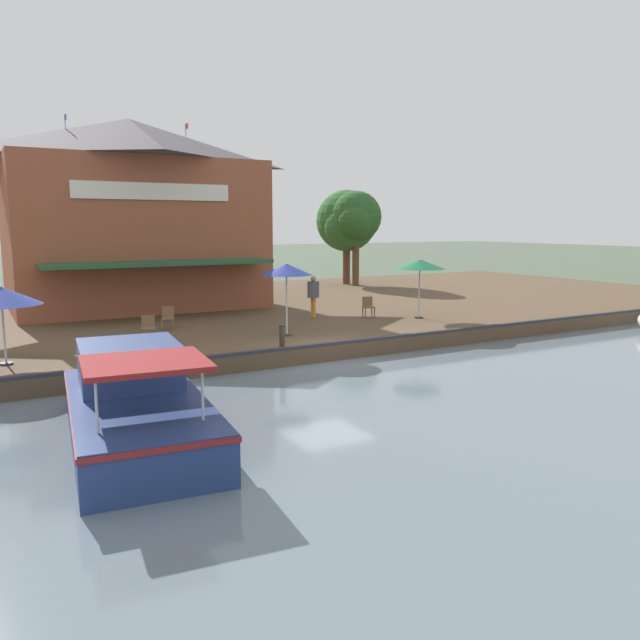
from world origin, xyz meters
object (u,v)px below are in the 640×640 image
object	(u,v)px
tree_upstream_bank	(356,219)
patio_umbrella_far_corner	(1,296)
person_at_quay_edge	(313,291)
mooring_post	(282,336)
motorboat_nearest_quay	(133,401)
cafe_chair_back_row_seat	(149,326)
cafe_chair_mid_patio	(368,306)
cafe_chair_under_first_umbrella	(168,317)
tree_behind_restaurant	(346,223)
patio_umbrella_mid_patio_left	(420,264)
patio_umbrella_near_quay_edge	(286,270)
waterfront_restaurant	(132,213)

from	to	relation	value
tree_upstream_bank	patio_umbrella_far_corner	bearing A→B (deg)	-55.76
person_at_quay_edge	mooring_post	size ratio (longest dim) A/B	2.27
mooring_post	motorboat_nearest_quay	bearing A→B (deg)	-53.14
cafe_chair_back_row_seat	cafe_chair_mid_patio	distance (m)	9.53
cafe_chair_under_first_umbrella	motorboat_nearest_quay	bearing A→B (deg)	-20.22
cafe_chair_under_first_umbrella	cafe_chair_mid_patio	size ratio (longest dim) A/B	1.00
tree_behind_restaurant	mooring_post	bearing A→B (deg)	-37.41
cafe_chair_under_first_umbrella	tree_upstream_bank	bearing A→B (deg)	124.79
cafe_chair_mid_patio	tree_upstream_bank	distance (m)	13.96
tree_upstream_bank	person_at_quay_edge	bearing A→B (deg)	-40.23
person_at_quay_edge	motorboat_nearest_quay	distance (m)	13.70
patio_umbrella_mid_patio_left	person_at_quay_edge	bearing A→B (deg)	-122.08
cafe_chair_back_row_seat	person_at_quay_edge	distance (m)	7.64
cafe_chair_back_row_seat	tree_behind_restaurant	size ratio (longest dim) A/B	0.14
patio_umbrella_near_quay_edge	tree_behind_restaurant	distance (m)	19.28
cafe_chair_mid_patio	person_at_quay_edge	distance (m)	2.42
cafe_chair_under_first_umbrella	person_at_quay_edge	bearing A→B (deg)	89.44
patio_umbrella_mid_patio_left	person_at_quay_edge	distance (m)	4.57
patio_umbrella_near_quay_edge	tree_behind_restaurant	world-z (taller)	tree_behind_restaurant
mooring_post	tree_behind_restaurant	xyz separation A→B (m)	(-17.13, 13.10, 3.60)
waterfront_restaurant	cafe_chair_mid_patio	size ratio (longest dim) A/B	13.56
patio_umbrella_near_quay_edge	tree_upstream_bank	size ratio (longest dim) A/B	0.43
tree_behind_restaurant	tree_upstream_bank	bearing A→B (deg)	-2.28
person_at_quay_edge	tree_behind_restaurant	distance (m)	15.07
waterfront_restaurant	tree_upstream_bank	distance (m)	14.77
patio_umbrella_far_corner	cafe_chair_mid_patio	size ratio (longest dim) A/B	2.63
cafe_chair_mid_patio	tree_upstream_bank	xyz separation A→B (m)	(-11.58, 6.83, 3.77)
patio_umbrella_mid_patio_left	person_at_quay_edge	world-z (taller)	patio_umbrella_mid_patio_left
patio_umbrella_mid_patio_left	cafe_chair_mid_patio	distance (m)	2.77
tree_behind_restaurant	patio_umbrella_near_quay_edge	bearing A→B (deg)	-38.29
patio_umbrella_mid_patio_left	tree_behind_restaurant	bearing A→B (deg)	159.63
motorboat_nearest_quay	tree_behind_restaurant	world-z (taller)	tree_behind_restaurant
patio_umbrella_far_corner	cafe_chair_back_row_seat	world-z (taller)	patio_umbrella_far_corner
waterfront_restaurant	motorboat_nearest_quay	bearing A→B (deg)	-13.62
cafe_chair_back_row_seat	motorboat_nearest_quay	size ratio (longest dim) A/B	0.12
patio_umbrella_far_corner	cafe_chair_under_first_umbrella	size ratio (longest dim) A/B	2.63
patio_umbrella_mid_patio_left	cafe_chair_under_first_umbrella	xyz separation A→B (m)	(-2.41, -9.93, -1.77)
waterfront_restaurant	cafe_chair_mid_patio	bearing A→B (deg)	41.33
patio_umbrella_mid_patio_left	cafe_chair_mid_patio	bearing A→B (deg)	-129.18
patio_umbrella_mid_patio_left	cafe_chair_mid_patio	world-z (taller)	patio_umbrella_mid_patio_left
patio_umbrella_near_quay_edge	tree_upstream_bank	distance (m)	18.36
cafe_chair_back_row_seat	tree_upstream_bank	size ratio (longest dim) A/B	0.14
motorboat_nearest_quay	person_at_quay_edge	bearing A→B (deg)	134.56
mooring_post	tree_upstream_bank	world-z (taller)	tree_upstream_bank
motorboat_nearest_quay	patio_umbrella_far_corner	bearing A→B (deg)	-160.81
cafe_chair_under_first_umbrella	tree_upstream_bank	xyz separation A→B (m)	(-10.51, 15.12, 3.77)
person_at_quay_edge	patio_umbrella_mid_patio_left	bearing A→B (deg)	57.92
cafe_chair_back_row_seat	patio_umbrella_mid_patio_left	bearing A→B (deg)	87.36
waterfront_restaurant	cafe_chair_under_first_umbrella	distance (m)	8.63
patio_umbrella_mid_patio_left	motorboat_nearest_quay	size ratio (longest dim) A/B	0.34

